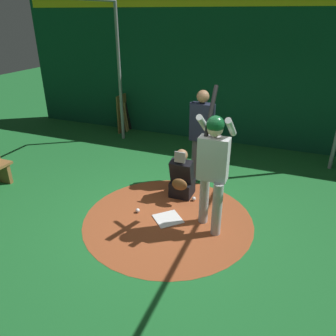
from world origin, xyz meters
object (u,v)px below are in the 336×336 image
Objects in this scene: batter at (213,163)px; baseball_2 at (181,190)px; baseball_0 at (194,199)px; baseball_1 at (138,211)px; home_plate at (168,219)px; umpire at (201,132)px; catcher at (182,178)px; bat_rack at (124,114)px.

batter reaches higher than baseball_2.
baseball_1 is at bearing -46.66° from baseball_0.
home_plate is 0.76m from baseball_0.
batter reaches higher than baseball_0.
baseball_0 reaches higher than home_plate.
home_plate is 0.23× the size of umpire.
batter is 29.36× the size of baseball_1.
home_plate is 0.89m from catcher.
catcher is (-0.76, -0.74, -0.76)m from batter.
bat_rack is 4.47m from baseball_1.
baseball_1 is (0.00, -0.56, 0.03)m from home_plate.
baseball_2 reaches higher than home_plate.
home_plate is at bearing 36.93° from bat_rack.
baseball_2 is (2.85, 2.74, -0.45)m from bat_rack.
baseball_1 is at bearing 31.12° from bat_rack.
catcher is at bearing -135.85° from batter.
home_plate is 5.68× the size of baseball_1.
bat_rack is at bearing -148.88° from baseball_1.
baseball_0 is (0.09, 0.27, -0.33)m from catcher.
home_plate is at bearing 90.20° from baseball_1.
home_plate is 4.78m from bat_rack.
bat_rack is 4.37m from baseball_0.
baseball_0 is (-0.68, -0.47, -1.09)m from batter.
catcher reaches higher than baseball_2.
catcher is at bearing 43.20° from bat_rack.
umpire is (-0.69, 0.14, 0.68)m from catcher.
baseball_0 is at bearing 133.34° from baseball_1.
umpire is at bearing 156.94° from baseball_1.
batter is 1.62m from baseball_2.
home_plate is 0.96m from baseball_2.
baseball_1 is (0.82, -0.51, -0.33)m from catcher.
baseball_2 is (-0.22, -0.33, 0.00)m from baseball_0.
batter is at bearing 92.59° from baseball_1.
batter is 1.17× the size of umpire.
catcher is 0.51× the size of umpire.
umpire is (-1.51, 0.08, 1.04)m from home_plate.
batter is at bearing 34.73° from baseball_0.
umpire is 1.93m from baseball_1.
bat_rack is 3.98m from baseball_2.
catcher is 1.02m from baseball_1.
bat_rack is (-2.30, -2.94, -0.56)m from umpire.
batter reaches higher than catcher.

